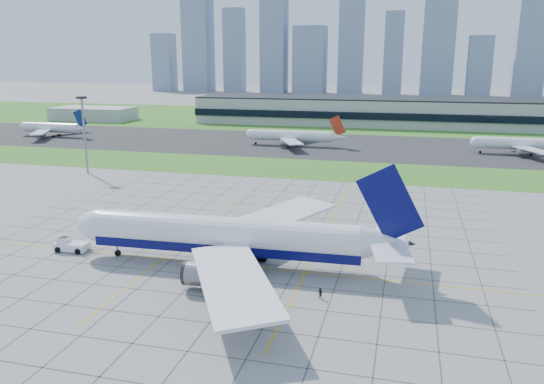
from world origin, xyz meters
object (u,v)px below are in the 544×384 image
(airliner, at_px, (228,237))
(crew_near, at_px, (84,249))
(crew_far, at_px, (320,293))
(distant_jet_2, at_px, (524,144))
(distant_jet_0, at_px, (52,128))
(distant_jet_1, at_px, (292,136))
(light_mast, at_px, (84,125))
(pushback_tug, at_px, (70,245))

(airliner, distance_m, crew_near, 30.18)
(crew_far, distance_m, distant_jet_2, 162.65)
(distant_jet_0, distance_m, distant_jet_1, 122.03)
(airliner, xyz_separation_m, distant_jet_1, (-18.74, 141.44, -1.11))
(distant_jet_0, bearing_deg, light_mast, -47.38)
(airliner, height_order, crew_far, airliner)
(pushback_tug, xyz_separation_m, crew_far, (52.01, -9.29, -0.28))
(light_mast, distance_m, distant_jet_2, 168.10)
(airliner, distance_m, distant_jet_0, 198.68)
(light_mast, relative_size, crew_near, 15.25)
(airliner, distance_m, distant_jet_1, 142.68)
(light_mast, bearing_deg, pushback_tug, -59.25)
(crew_near, distance_m, crew_far, 49.42)
(pushback_tug, distance_m, crew_near, 3.44)
(crew_far, bearing_deg, light_mast, 179.89)
(airliner, height_order, distant_jet_2, airliner)
(light_mast, xyz_separation_m, pushback_tug, (40.28, -67.70, -14.99))
(distant_jet_1, xyz_separation_m, distant_jet_2, (95.24, 0.67, -0.00))
(airliner, bearing_deg, distant_jet_0, 133.02)
(pushback_tug, bearing_deg, distant_jet_2, 50.37)
(distant_jet_0, height_order, distant_jet_1, same)
(crew_far, bearing_deg, distant_jet_2, 108.96)
(crew_near, distance_m, distant_jet_2, 178.31)
(airliner, relative_size, distant_jet_1, 1.54)
(crew_near, bearing_deg, distant_jet_2, 16.83)
(airliner, xyz_separation_m, distant_jet_0, (-140.77, 140.20, -1.12))
(airliner, distance_m, pushback_tug, 33.48)
(pushback_tug, height_order, distant_jet_0, distant_jet_0)
(distant_jet_0, bearing_deg, distant_jet_1, 0.58)
(distant_jet_0, bearing_deg, crew_near, -51.83)
(distant_jet_2, bearing_deg, distant_jet_1, -179.59)
(airliner, xyz_separation_m, pushback_tug, (-33.18, -0.63, -4.41))
(pushback_tug, distance_m, distant_jet_0, 177.26)
(airliner, relative_size, distant_jet_2, 1.54)
(distant_jet_2, bearing_deg, crew_near, -126.60)
(light_mast, distance_m, airliner, 100.04)
(distant_jet_2, bearing_deg, light_mast, -153.42)
(airliner, bearing_deg, light_mast, 135.51)
(crew_far, xyz_separation_m, distant_jet_0, (-159.59, 150.13, 3.57))
(crew_near, relative_size, crew_far, 0.92)
(light_mast, xyz_separation_m, distant_jet_2, (149.96, 75.05, -11.69))
(crew_near, bearing_deg, airliner, -34.63)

